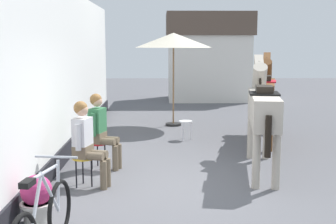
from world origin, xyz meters
TOP-DOWN VIEW (x-y plane):
  - ground_plane at (0.00, 3.00)m, footprint 40.00×40.00m
  - pub_facade_wall at (-2.55, 1.50)m, footprint 0.34×14.00m
  - distant_cottage at (1.40, 11.50)m, footprint 3.40×2.60m
  - seated_visitor_near at (-1.72, 0.12)m, footprint 0.61×0.47m
  - seated_visitor_far at (-1.63, 1.19)m, footprint 0.61×0.48m
  - saddled_horse_near at (1.29, 1.03)m, footprint 0.76×2.98m
  - saddled_horse_far at (1.91, 3.55)m, footprint 1.02×2.94m
  - flower_planter_near at (-2.12, -1.40)m, footprint 0.43×0.43m
  - leaning_bicycle at (-1.79, -2.37)m, footprint 0.50×1.75m
  - cafe_parasol at (-0.18, 5.59)m, footprint 2.10×2.10m
  - spare_stool_white at (0.06, 3.66)m, footprint 0.32×0.32m

SIDE VIEW (x-z plane):
  - ground_plane at x=0.00m, z-range 0.00..0.00m
  - flower_planter_near at x=-2.12m, z-range 0.01..0.65m
  - leaning_bicycle at x=-1.79m, z-range -0.11..0.91m
  - spare_stool_white at x=0.06m, z-range 0.17..0.63m
  - seated_visitor_near at x=-1.72m, z-range 0.08..1.47m
  - seated_visitor_far at x=-1.63m, z-range 0.08..1.47m
  - saddled_horse_near at x=1.29m, z-range 0.13..2.19m
  - saddled_horse_far at x=1.91m, z-range 0.13..2.19m
  - pub_facade_wall at x=-2.55m, z-range -0.16..3.24m
  - distant_cottage at x=1.40m, z-range 0.05..3.55m
  - cafe_parasol at x=-0.18m, z-range 1.07..3.65m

